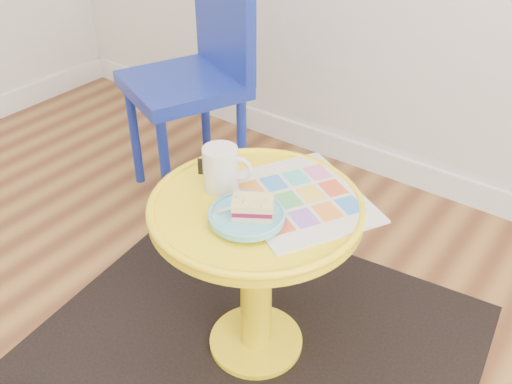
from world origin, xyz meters
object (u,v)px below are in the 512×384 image
Objects in this scene: plate at (247,216)px; chair at (199,67)px; mug at (222,168)px; side_table at (256,249)px; newspaper at (300,198)px.

chair is at bearing 137.98° from plate.
mug is at bearing -21.52° from chair.
plate is at bearing -69.82° from side_table.
side_table is 0.25m from mug.
plate is (0.03, -0.08, 0.17)m from side_table.
side_table is at bearing 110.18° from plate.
chair is at bearing 176.72° from newspaper.
side_table is 0.59× the size of chair.
chair reaches higher than mug.
mug is (-0.20, -0.08, 0.06)m from newspaper.
side_table is 0.19m from plate.
mug is 0.18m from plate.
plate is (0.77, -0.69, 0.01)m from chair.
chair is 7.39× the size of mug.
chair is 0.97m from newspaper.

